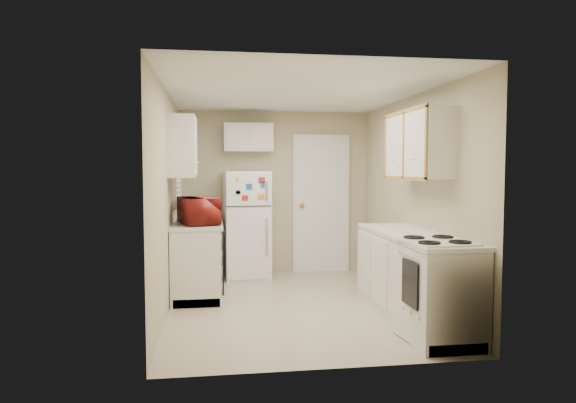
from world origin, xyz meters
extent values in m
plane|color=beige|center=(0.00, 0.00, 0.00)|extent=(3.80, 3.80, 0.00)
plane|color=white|center=(0.00, 0.00, 2.40)|extent=(3.80, 3.80, 0.00)
plane|color=#BCB08C|center=(-1.40, 0.00, 1.20)|extent=(3.80, 3.80, 0.00)
plane|color=#BCB08C|center=(1.40, 0.00, 1.20)|extent=(3.80, 3.80, 0.00)
plane|color=#BCB08C|center=(0.00, 1.90, 1.20)|extent=(2.80, 2.80, 0.00)
plane|color=#BCB08C|center=(0.00, -1.90, 1.20)|extent=(2.80, 2.80, 0.00)
cube|color=silver|center=(-1.10, 0.90, 0.45)|extent=(0.60, 1.80, 0.90)
cube|color=black|center=(-0.81, 0.30, 0.49)|extent=(0.03, 0.58, 0.72)
cube|color=gray|center=(-1.10, 1.05, 0.86)|extent=(0.54, 0.74, 0.16)
imported|color=maroon|center=(-1.07, 0.37, 1.05)|extent=(0.64, 0.47, 0.38)
imported|color=silver|center=(-1.15, 1.64, 1.00)|extent=(0.10, 0.10, 0.17)
cube|color=silver|center=(-1.36, 1.05, 1.60)|extent=(0.10, 0.98, 1.08)
cube|color=silver|center=(-1.25, 0.22, 1.80)|extent=(0.30, 0.45, 0.70)
cube|color=white|center=(-0.44, 1.54, 0.76)|extent=(0.65, 0.64, 1.52)
cube|color=silver|center=(-0.40, 1.75, 2.00)|extent=(0.70, 0.30, 0.40)
cube|color=white|center=(0.70, 1.86, 1.02)|extent=(0.86, 0.06, 2.08)
cube|color=silver|center=(1.10, -0.80, 0.45)|extent=(0.60, 2.00, 0.90)
cube|color=white|center=(1.06, -1.40, 0.39)|extent=(0.58, 0.69, 0.78)
cube|color=silver|center=(1.25, -0.50, 1.80)|extent=(0.30, 1.20, 0.70)
camera|label=1|loc=(-0.89, -5.70, 1.55)|focal=32.00mm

